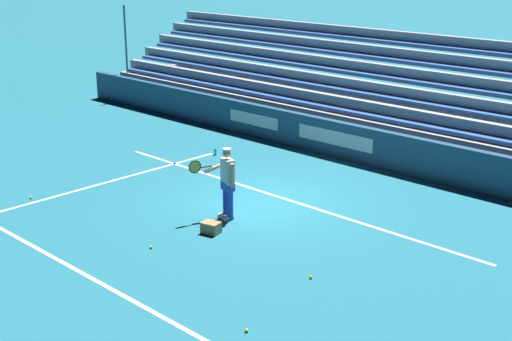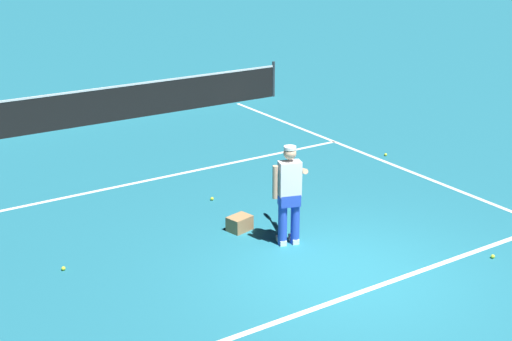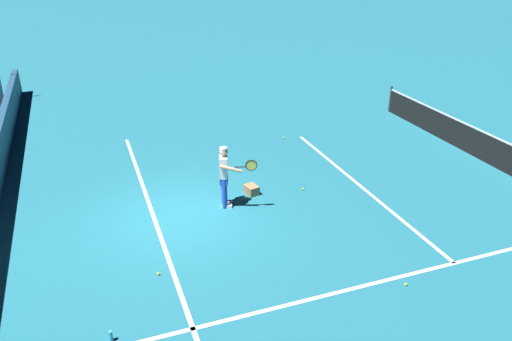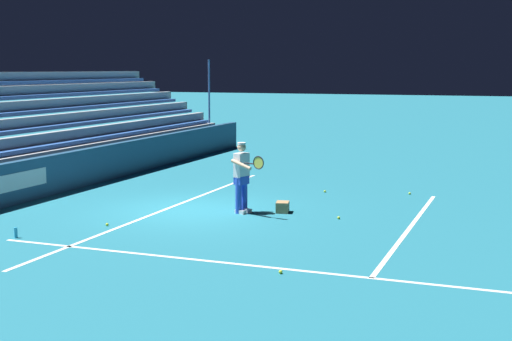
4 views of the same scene
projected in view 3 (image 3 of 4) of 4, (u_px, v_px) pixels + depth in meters
ground_plane at (175, 218)px, 12.97m from camera, size 160.00×160.00×0.00m
court_baseline_white at (155, 221)px, 12.81m from camera, size 12.00×0.10×0.01m
court_sideline_white at (398, 277)px, 10.71m from camera, size 0.10×12.00×0.01m
court_service_line_white at (359, 185)px, 14.67m from camera, size 8.22×0.10×0.01m
tennis_player at (225, 176)px, 13.17m from camera, size 0.79×0.94×1.71m
ball_box_cardboard at (252, 190)px, 14.12m from camera, size 0.46×0.38×0.26m
tennis_ball_midcourt at (303, 189)px, 14.38m from camera, size 0.07×0.07×0.07m
tennis_ball_stray_back at (227, 152)px, 16.85m from camera, size 0.07×0.07×0.07m
tennis_ball_by_box at (406, 284)px, 10.45m from camera, size 0.07×0.07×0.07m
tennis_ball_toward_net at (283, 138)px, 18.00m from camera, size 0.07×0.07×0.07m
tennis_ball_on_baseline at (158, 274)px, 10.78m from camera, size 0.07×0.07×0.07m
water_bottle at (111, 336)px, 9.00m from camera, size 0.07×0.07×0.22m
tennis_net at (489, 149)px, 15.91m from camera, size 11.09×0.09×1.07m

